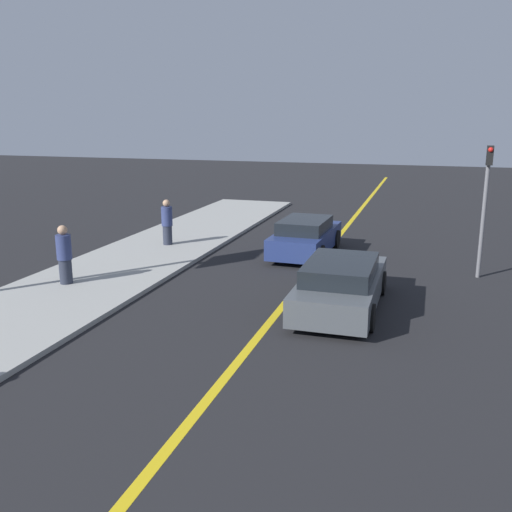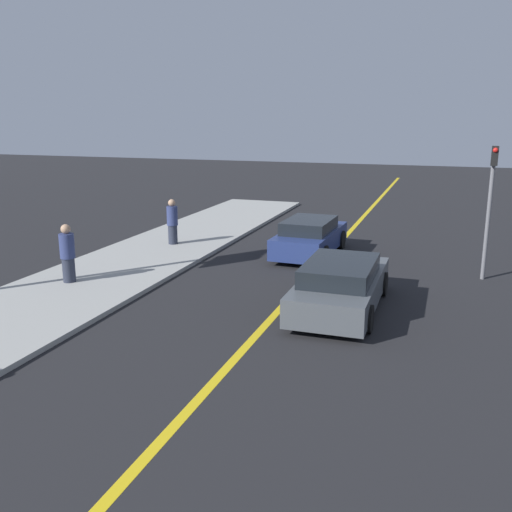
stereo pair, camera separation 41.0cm
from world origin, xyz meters
TOP-DOWN VIEW (x-y plane):
  - road_center_line at (0.00, 18.00)m, footprint 0.20×60.00m
  - sidewalk_left at (-5.85, 16.11)m, footprint 3.94×32.23m
  - car_near_right_lane at (1.44, 15.82)m, footprint 1.98×4.64m
  - car_ahead_center at (-0.65, 21.18)m, footprint 1.96×4.24m
  - pedestrian_far_standing at (-6.30, 15.32)m, footprint 0.42×0.42m
  - pedestrian_by_sign at (-5.74, 20.73)m, footprint 0.40×0.40m
  - traffic_light at (4.97, 19.84)m, footprint 0.18×0.40m

SIDE VIEW (x-z plane):
  - road_center_line at x=0.00m, z-range 0.00..0.01m
  - sidewalk_left at x=-5.85m, z-range 0.00..0.13m
  - car_near_right_lane at x=1.44m, z-range -0.01..1.27m
  - car_ahead_center at x=-0.65m, z-range -0.01..1.29m
  - pedestrian_by_sign at x=-5.74m, z-range 0.12..1.78m
  - pedestrian_far_standing at x=-6.30m, z-range 0.11..1.79m
  - traffic_light at x=4.97m, z-range 0.46..4.39m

